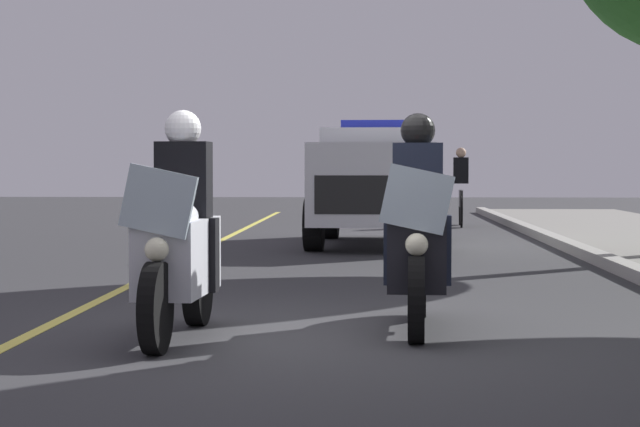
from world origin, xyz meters
name	(u,v)px	position (x,y,z in m)	size (l,w,h in m)	color
ground_plane	(315,335)	(0.00, 0.00, 0.00)	(80.00, 80.00, 0.00)	#333335
lane_stripe_center	(33,333)	(0.00, -2.19, 0.00)	(48.00, 0.12, 0.01)	#E0D14C
police_motorcycle_lead_left	(179,245)	(0.22, -1.02, 0.70)	(2.14, 0.59, 1.72)	black
police_motorcycle_lead_right	(417,241)	(-0.37, 0.79, 0.70)	(2.14, 0.59, 1.72)	black
police_suv	(377,180)	(-10.45, 0.52, 1.07)	(4.99, 2.26, 2.05)	silver
cyclist_background	(461,187)	(-16.43, 2.34, 0.84)	(1.76, 0.33, 1.69)	black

